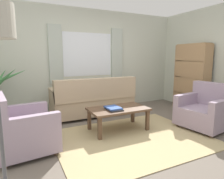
# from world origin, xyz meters

# --- Properties ---
(ground_plane) EXTENTS (6.24, 6.24, 0.00)m
(ground_plane) POSITION_xyz_m (0.00, 0.00, 0.00)
(ground_plane) COLOR #6B6056
(wall_back) EXTENTS (5.32, 0.12, 2.60)m
(wall_back) POSITION_xyz_m (0.00, 2.26, 1.30)
(wall_back) COLOR beige
(wall_back) RESTS_ON ground_plane
(window_with_curtains) EXTENTS (1.98, 0.07, 1.40)m
(window_with_curtains) POSITION_xyz_m (0.00, 2.18, 1.45)
(window_with_curtains) COLOR white
(area_rug) EXTENTS (2.55, 1.97, 0.01)m
(area_rug) POSITION_xyz_m (0.00, 0.00, 0.01)
(area_rug) COLOR tan
(area_rug) RESTS_ON ground_plane
(couch) EXTENTS (1.90, 0.82, 0.92)m
(couch) POSITION_xyz_m (-0.11, 1.55, 0.37)
(couch) COLOR tan
(couch) RESTS_ON ground_plane
(armchair_left) EXTENTS (0.91, 0.93, 0.88)m
(armchair_left) POSITION_xyz_m (-1.71, 0.31, 0.35)
(armchair_left) COLOR #998499
(armchair_left) RESTS_ON ground_plane
(armchair_right) EXTENTS (0.93, 0.95, 0.88)m
(armchair_right) POSITION_xyz_m (1.58, -0.17, 0.35)
(armchair_right) COLOR #998499
(armchair_right) RESTS_ON ground_plane
(coffee_table) EXTENTS (1.10, 0.64, 0.44)m
(coffee_table) POSITION_xyz_m (-0.03, 0.45, 0.38)
(coffee_table) COLOR brown
(coffee_table) RESTS_ON ground_plane
(book_stack_on_table) EXTENTS (0.27, 0.35, 0.05)m
(book_stack_on_table) POSITION_xyz_m (-0.16, 0.39, 0.46)
(book_stack_on_table) COLOR #2D2D33
(book_stack_on_table) RESTS_ON coffee_table
(bookshelf) EXTENTS (0.30, 0.94, 1.72)m
(bookshelf) POSITION_xyz_m (2.35, 0.91, 0.77)
(bookshelf) COLOR #A87F56
(bookshelf) RESTS_ON ground_plane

